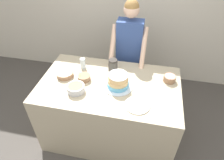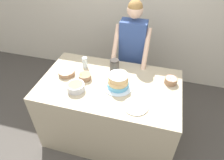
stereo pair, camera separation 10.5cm
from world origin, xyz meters
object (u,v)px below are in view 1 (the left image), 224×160
(frosting_bowl_yellow, at_px, (76,88))
(frosting_bowl_white, at_px, (65,74))
(cake, at_px, (118,81))
(drinking_glass, at_px, (83,63))
(frosting_bowl_pink, at_px, (170,78))
(person_baker, at_px, (129,47))
(ceramic_plate, at_px, (137,105))
(stoneware_jar, at_px, (113,65))
(frosting_bowl_olive, at_px, (84,77))

(frosting_bowl_yellow, height_order, frosting_bowl_white, frosting_bowl_white)
(cake, relative_size, frosting_bowl_yellow, 1.77)
(drinking_glass, bearing_deg, frosting_bowl_pink, -2.20)
(person_baker, relative_size, ceramic_plate, 6.35)
(person_baker, height_order, stoneware_jar, person_baker)
(drinking_glass, xyz_separation_m, ceramic_plate, (0.77, -0.53, -0.07))
(frosting_bowl_olive, bearing_deg, frosting_bowl_white, 175.81)
(frosting_bowl_pink, bearing_deg, frosting_bowl_olive, -169.28)
(cake, relative_size, stoneware_jar, 2.22)
(cake, distance_m, frosting_bowl_white, 0.68)
(frosting_bowl_yellow, distance_m, frosting_bowl_olive, 0.22)
(cake, bearing_deg, drinking_glass, 152.28)
(ceramic_plate, bearing_deg, frosting_bowl_yellow, 173.61)
(person_baker, xyz_separation_m, ceramic_plate, (0.23, -0.99, -0.11))
(frosting_bowl_olive, xyz_separation_m, ceramic_plate, (0.68, -0.29, -0.03))
(frosting_bowl_white, xyz_separation_m, stoneware_jar, (0.56, 0.24, 0.05))
(person_baker, xyz_separation_m, frosting_bowl_white, (-0.70, -0.68, -0.09))
(cake, xyz_separation_m, ceramic_plate, (0.26, -0.26, -0.07))
(frosting_bowl_yellow, height_order, drinking_glass, drinking_glass)
(frosting_bowl_white, distance_m, drinking_glass, 0.27)
(stoneware_jar, bearing_deg, frosting_bowl_yellow, -124.54)
(frosting_bowl_white, height_order, frosting_bowl_olive, frosting_bowl_white)
(drinking_glass, xyz_separation_m, stoneware_jar, (0.39, 0.03, 0.01))
(frosting_bowl_pink, distance_m, ceramic_plate, 0.59)
(frosting_bowl_yellow, relative_size, frosting_bowl_pink, 1.38)
(frosting_bowl_white, bearing_deg, drinking_glass, 52.61)
(ceramic_plate, bearing_deg, frosting_bowl_pink, 55.64)
(frosting_bowl_pink, height_order, ceramic_plate, frosting_bowl_pink)
(drinking_glass, bearing_deg, frosting_bowl_yellow, -82.06)
(frosting_bowl_pink, xyz_separation_m, frosting_bowl_olive, (-1.01, -0.19, -0.00))
(frosting_bowl_olive, distance_m, ceramic_plate, 0.74)
(cake, distance_m, drinking_glass, 0.58)
(frosting_bowl_olive, relative_size, drinking_glass, 1.07)
(person_baker, xyz_separation_m, frosting_bowl_yellow, (-0.47, -0.91, -0.07))
(frosting_bowl_olive, bearing_deg, cake, -4.82)
(cake, bearing_deg, frosting_bowl_white, 175.42)
(drinking_glass, bearing_deg, ceramic_plate, -34.44)
(frosting_bowl_pink, relative_size, ceramic_plate, 0.54)
(frosting_bowl_yellow, height_order, ceramic_plate, frosting_bowl_yellow)
(cake, xyz_separation_m, stoneware_jar, (-0.12, 0.30, 0.00))
(drinking_glass, bearing_deg, person_baker, 40.77)
(ceramic_plate, bearing_deg, drinking_glass, 145.56)
(person_baker, height_order, cake, person_baker)
(person_baker, relative_size, frosting_bowl_yellow, 8.53)
(frosting_bowl_yellow, relative_size, frosting_bowl_olive, 1.31)
(drinking_glass, relative_size, stoneware_jar, 0.90)
(frosting_bowl_olive, xyz_separation_m, stoneware_jar, (0.30, 0.26, 0.04))
(stoneware_jar, bearing_deg, frosting_bowl_white, -156.28)
(frosting_bowl_white, xyz_separation_m, ceramic_plate, (0.93, -0.31, -0.03))
(frosting_bowl_white, distance_m, stoneware_jar, 0.61)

